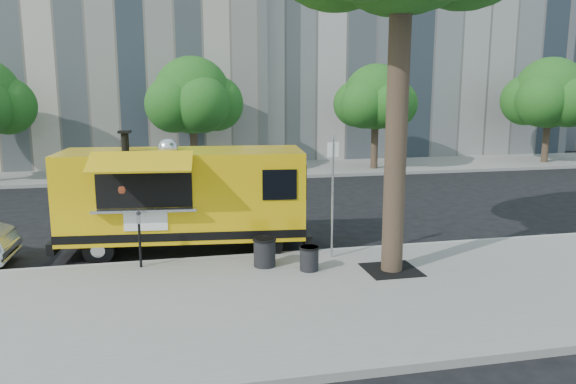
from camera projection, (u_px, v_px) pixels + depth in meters
name	position (u px, v px, depth m)	size (l,w,h in m)	color
ground	(259.00, 249.00, 14.98)	(120.00, 120.00, 0.00)	black
sidewalk	(292.00, 302.00, 11.13)	(60.00, 6.00, 0.15)	gray
curb	(265.00, 257.00, 14.07)	(60.00, 0.14, 0.16)	#999993
far_sidewalk	(214.00, 172.00, 27.92)	(60.00, 5.00, 0.15)	gray
tree_well	(391.00, 270.00, 12.81)	(1.20, 1.20, 0.02)	black
far_tree_b	(192.00, 95.00, 26.23)	(3.60, 3.60, 5.50)	#33261C
far_tree_c	(376.00, 97.00, 27.87)	(3.24, 3.24, 5.21)	#33261C
far_tree_d	(550.00, 93.00, 30.14)	(3.78, 3.78, 5.64)	#33261C
sign_post	(333.00, 189.00, 13.47)	(0.28, 0.06, 3.00)	silver
parking_meter	(139.00, 232.00, 12.87)	(0.11, 0.11, 1.33)	black
food_truck	(182.00, 196.00, 14.46)	(6.60, 3.28, 3.16)	#E1B10B
trash_bin_left	(309.00, 258.00, 12.75)	(0.46, 0.46, 0.56)	black
trash_bin_right	(265.00, 251.00, 13.03)	(0.55, 0.55, 0.66)	black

